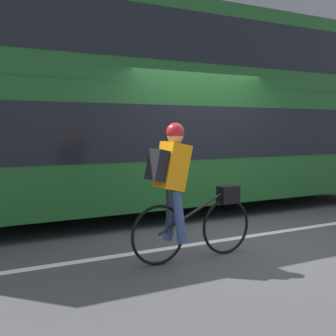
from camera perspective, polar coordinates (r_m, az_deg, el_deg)
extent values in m
plane|color=#424244|center=(7.03, 9.22, -8.26)|extent=(80.00, 80.00, 0.00)
cube|color=silver|center=(7.01, 9.37, -8.27)|extent=(50.00, 0.14, 0.01)
cube|color=gray|center=(11.09, -6.75, -3.14)|extent=(60.00, 1.87, 0.11)
cube|color=#9E9EA3|center=(12.08, -9.00, 12.11)|extent=(60.00, 0.30, 6.26)
cylinder|color=black|center=(10.57, 13.54, -1.31)|extent=(0.96, 0.30, 0.96)
cube|color=#194C1E|center=(8.69, -1.04, 2.82)|extent=(9.83, 2.42, 1.99)
cube|color=black|center=(8.69, -1.05, 4.39)|extent=(9.44, 2.44, 0.87)
cube|color=#194C1E|center=(8.80, -1.06, 14.03)|extent=(9.83, 2.32, 1.44)
cube|color=black|center=(8.81, -1.06, 14.49)|extent=(9.44, 2.34, 0.81)
torus|color=black|center=(5.99, 7.09, -7.05)|extent=(0.71, 0.04, 0.71)
torus|color=black|center=(5.47, -1.17, -8.17)|extent=(0.71, 0.04, 0.71)
cylinder|color=black|center=(5.67, 3.17, -5.36)|extent=(0.99, 0.03, 0.48)
cylinder|color=black|center=(5.47, -0.09, -5.36)|extent=(0.03, 0.03, 0.52)
cube|color=black|center=(5.94, 7.36, -3.24)|extent=(0.26, 0.16, 0.22)
cube|color=orange|center=(5.44, 0.53, 0.21)|extent=(0.37, 0.32, 0.58)
cube|color=black|center=(5.34, -1.32, 0.34)|extent=(0.21, 0.26, 0.38)
cylinder|color=#384C7A|center=(5.61, 0.40, -5.66)|extent=(0.22, 0.11, 0.64)
cylinder|color=#384C7A|center=(5.46, 1.37, -5.96)|extent=(0.20, 0.11, 0.64)
sphere|color=tan|center=(5.44, 0.89, 3.96)|extent=(0.19, 0.19, 0.19)
sphere|color=red|center=(5.44, 0.89, 4.41)|extent=(0.21, 0.21, 0.21)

